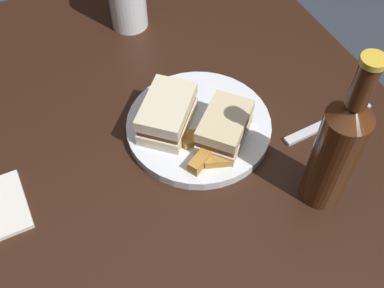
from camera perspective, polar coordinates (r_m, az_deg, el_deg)
dining_table at (r=1.09m, az=-0.63°, el=-15.45°), size 1.20×0.85×0.76m
plate at (r=0.81m, az=0.82°, el=2.20°), size 0.25×0.25×0.02m
sandwich_half_left at (r=0.78m, az=-3.03°, el=3.67°), size 0.13×0.13×0.06m
sandwich_half_right at (r=0.76m, az=3.97°, el=1.99°), size 0.12×0.12×0.05m
potato_wedge_front at (r=0.75m, az=3.81°, el=-1.36°), size 0.03×0.04×0.02m
potato_wedge_middle at (r=0.75m, az=2.98°, el=-1.74°), size 0.03×0.05×0.01m
potato_wedge_back at (r=0.77m, az=0.83°, el=0.67°), size 0.05×0.05×0.01m
potato_wedge_left_edge at (r=0.77m, az=0.14°, el=0.68°), size 0.02×0.04×0.01m
potato_wedge_right_edge at (r=0.74m, az=1.10°, el=-1.94°), size 0.04×0.05×0.02m
cider_bottle at (r=0.68m, az=17.12°, el=-0.72°), size 0.06×0.06×0.28m
fork at (r=0.86m, az=16.07°, el=2.71°), size 0.02×0.18×0.01m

